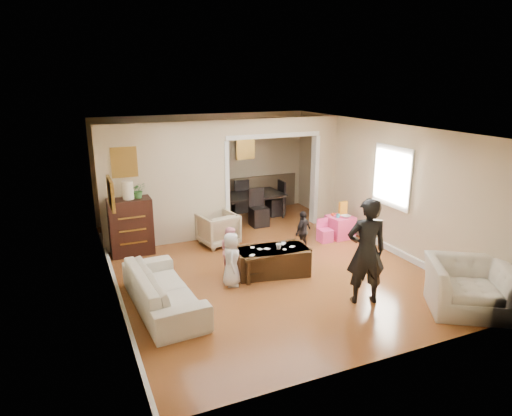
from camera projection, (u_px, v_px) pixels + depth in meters
name	position (u px, v px, depth m)	size (l,w,h in m)	color
floor	(260.00, 262.00, 8.78)	(7.00, 7.00, 0.00)	#A7592B
partition_left	(166.00, 184.00, 9.48)	(2.75, 0.18, 2.60)	#C6B491
partition_right	(323.00, 170.00, 10.95)	(0.55, 0.18, 2.60)	#C6B491
partition_header	(273.00, 126.00, 10.11)	(2.22, 0.18, 0.35)	#C6B491
window_pane	(393.00, 177.00, 9.04)	(0.03, 0.95, 1.10)	white
framed_art_partition	(124.00, 162.00, 8.92)	(0.45, 0.03, 0.55)	brown
framed_art_sofa_wall	(111.00, 194.00, 6.71)	(0.03, 0.55, 0.40)	brown
framed_art_alcove	(245.00, 148.00, 11.76)	(0.45, 0.03, 0.55)	brown
sofa	(163.00, 289.00, 6.98)	(2.13, 0.83, 0.62)	beige
armchair_back	(218.00, 229.00, 9.64)	(0.74, 0.76, 0.69)	tan
armchair_front	(468.00, 287.00, 6.90)	(1.18, 1.03, 0.77)	beige
dresser	(131.00, 227.00, 9.06)	(0.84, 0.47, 1.15)	black
table_lamp	(128.00, 190.00, 8.85)	(0.22, 0.22, 0.36)	#F6EBC8
potted_plant	(138.00, 190.00, 8.93)	(0.29, 0.25, 0.32)	#3D7734
coffee_table	(272.00, 261.00, 8.22)	(1.29, 0.64, 0.48)	#342010
coffee_cup	(279.00, 246.00, 8.13)	(0.11, 0.11, 0.10)	white
play_table	(340.00, 227.00, 10.09)	(0.51, 0.51, 0.49)	#FF4384
cereal_box	(343.00, 208.00, 10.12)	(0.20, 0.07, 0.30)	yellow
cyan_cup	(338.00, 216.00, 9.93)	(0.08, 0.08, 0.08)	#29C0CF
toy_block	(333.00, 214.00, 10.08)	(0.08, 0.06, 0.05)	#BB3317
play_bowl	(346.00, 216.00, 9.93)	(0.20, 0.20, 0.05)	white
dining_table	(249.00, 207.00, 11.43)	(1.77, 0.99, 0.62)	black
adult_person	(366.00, 251.00, 7.01)	(0.63, 0.41, 1.72)	black
child_kneel_a	(231.00, 259.00, 7.70)	(0.46, 0.30, 0.95)	silver
child_kneel_b	(231.00, 251.00, 8.16)	(0.44, 0.34, 0.90)	pink
child_toddler	(303.00, 231.00, 9.23)	(0.51, 0.21, 0.86)	black
craft_papers	(271.00, 248.00, 8.18)	(0.96, 0.46, 0.00)	white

